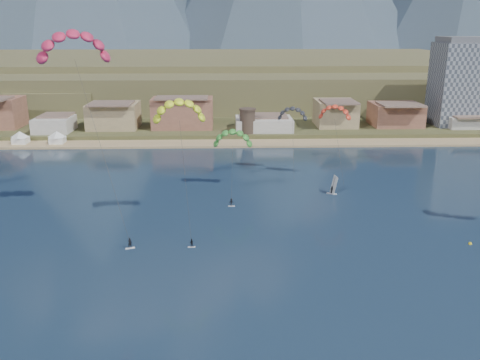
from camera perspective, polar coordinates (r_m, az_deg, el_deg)
The scene contains 15 objects.
ground at distance 70.93m, azimuth 0.79°, elevation -15.46°, with size 2400.00×2400.00×0.00m, color black.
beach at distance 170.07m, azimuth -0.74°, elevation 4.14°, with size 2200.00×12.00×0.90m.
land at distance 620.97m, azimuth -1.48°, elevation 13.47°, with size 2200.00×900.00×4.00m.
foothills at distance 294.77m, azimuth 3.26°, elevation 11.32°, with size 940.00×210.00×18.00m.
town at distance 188.00m, azimuth -13.22°, elevation 7.34°, with size 400.00×24.00×12.00m.
apartment_tower at distance 208.25m, azimuth 23.61°, elevation 10.02°, with size 20.00×16.00×32.00m.
watchtower at distance 176.83m, azimuth 0.84°, elevation 6.66°, with size 5.82×5.82×8.60m.
beach_tents at distance 184.59m, azimuth -25.22°, elevation 4.64°, with size 43.40×6.40×5.00m.
kitesurfer_red at distance 100.58m, azimuth -18.19°, elevation 14.56°, with size 18.73×18.82×39.62m.
kitesurfer_yellow at distance 97.64m, azimuth -6.83°, elevation 8.09°, with size 10.97×15.70×26.71m.
kitesurfer_green at distance 121.12m, azimuth -0.83°, elevation 4.98°, with size 10.00×16.27×17.87m.
distant_kite_dark at distance 135.02m, azimuth 5.91°, elevation 7.67°, with size 8.59×6.41×19.12m.
distant_kite_orange at distance 130.59m, azimuth 10.58°, elevation 7.76°, with size 9.10×6.94×20.47m.
windsurfer at distance 121.23m, azimuth 10.34°, elevation -0.92°, with size 2.64×2.74×4.29m.
buoy at distance 101.75m, azimuth 24.36°, elevation -6.51°, with size 0.63×0.63×0.63m.
Camera 1 is at (-2.71, -59.79, 38.05)m, focal length 38.12 mm.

